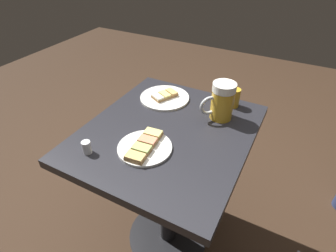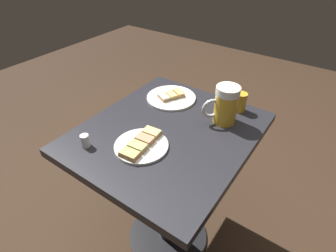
{
  "view_description": "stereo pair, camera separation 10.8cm",
  "coord_description": "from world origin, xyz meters",
  "px_view_note": "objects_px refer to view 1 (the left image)",
  "views": [
    {
      "loc": [
        -0.77,
        -0.41,
        1.43
      ],
      "look_at": [
        0.0,
        0.0,
        0.78
      ],
      "focal_mm": 28.7,
      "sensor_mm": 36.0,
      "label": 1
    },
    {
      "loc": [
        -0.71,
        -0.5,
        1.43
      ],
      "look_at": [
        0.0,
        0.0,
        0.78
      ],
      "focal_mm": 28.7,
      "sensor_mm": 36.0,
      "label": 2
    }
  ],
  "objects_px": {
    "plate_far": "(165,97)",
    "beer_glass_small": "(234,98)",
    "plate_near": "(145,147)",
    "salt_shaker": "(87,147)",
    "beer_mug": "(222,101)"
  },
  "relations": [
    {
      "from": "plate_near",
      "to": "salt_shaker",
      "type": "distance_m",
      "value": 0.21
    },
    {
      "from": "plate_far",
      "to": "beer_mug",
      "type": "xyz_separation_m",
      "value": [
        -0.03,
        -0.29,
        0.07
      ]
    },
    {
      "from": "plate_near",
      "to": "salt_shaker",
      "type": "relative_size",
      "value": 4.05
    },
    {
      "from": "plate_far",
      "to": "beer_glass_small",
      "type": "distance_m",
      "value": 0.32
    },
    {
      "from": "beer_glass_small",
      "to": "plate_near",
      "type": "bearing_deg",
      "value": 155.97
    },
    {
      "from": "plate_near",
      "to": "plate_far",
      "type": "height_order",
      "value": "same"
    },
    {
      "from": "plate_near",
      "to": "beer_glass_small",
      "type": "bearing_deg",
      "value": -24.03
    },
    {
      "from": "beer_glass_small",
      "to": "salt_shaker",
      "type": "bearing_deg",
      "value": 146.49
    },
    {
      "from": "plate_far",
      "to": "beer_glass_small",
      "type": "bearing_deg",
      "value": -73.74
    },
    {
      "from": "plate_far",
      "to": "beer_mug",
      "type": "bearing_deg",
      "value": -95.74
    },
    {
      "from": "beer_glass_small",
      "to": "plate_far",
      "type": "bearing_deg",
      "value": 106.26
    },
    {
      "from": "beer_mug",
      "to": "beer_glass_small",
      "type": "bearing_deg",
      "value": -10.67
    },
    {
      "from": "plate_near",
      "to": "plate_far",
      "type": "bearing_deg",
      "value": 17.15
    },
    {
      "from": "plate_far",
      "to": "plate_near",
      "type": "bearing_deg",
      "value": -162.85
    },
    {
      "from": "plate_far",
      "to": "salt_shaker",
      "type": "bearing_deg",
      "value": 172.38
    }
  ]
}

